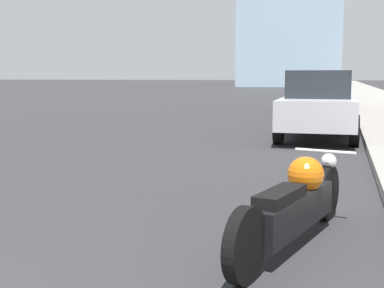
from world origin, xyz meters
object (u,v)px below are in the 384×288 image
parked_car_silver (318,104)px  parked_car_red (320,91)px  parked_car_blue (326,86)px  motorcycle (295,204)px

parked_car_silver → parked_car_red: 10.68m
parked_car_blue → parked_car_silver: bearing=-90.3°
motorcycle → parked_car_red: parked_car_red is taller
motorcycle → parked_car_blue: parked_car_blue is taller
parked_car_red → parked_car_silver: bearing=-89.4°
parked_car_silver → parked_car_red: bearing=91.4°
motorcycle → parked_car_silver: (-0.15, 8.47, 0.45)m
motorcycle → parked_car_blue: 30.72m
parked_car_silver → parked_car_red: size_ratio=1.04×
parked_car_silver → parked_car_blue: 22.25m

